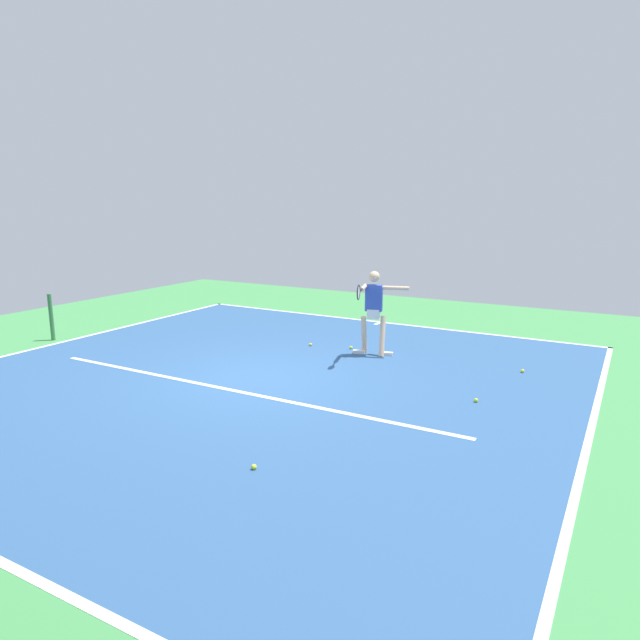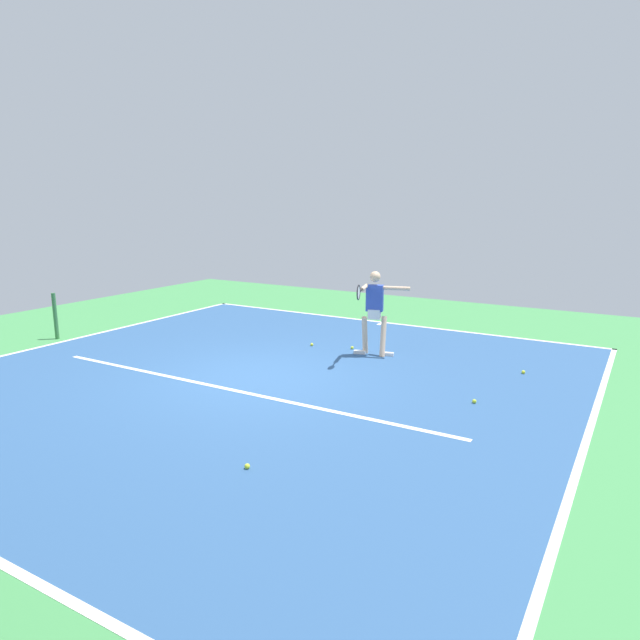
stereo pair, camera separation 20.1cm
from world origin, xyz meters
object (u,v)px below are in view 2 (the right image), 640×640
(tennis_ball_far_corner, at_px, (523,372))
(tennis_ball_near_service_line, at_px, (352,348))
(tennis_player, at_px, (375,308))
(tennis_ball_near_player, at_px, (474,401))
(tennis_ball_centre_court, at_px, (247,466))
(tennis_ball_by_baseline, at_px, (312,344))
(net_post, at_px, (55,316))

(tennis_ball_far_corner, height_order, tennis_ball_near_service_line, same)
(tennis_player, relative_size, tennis_ball_near_service_line, 26.56)
(tennis_ball_near_player, distance_m, tennis_ball_centre_court, 3.98)
(tennis_ball_near_player, relative_size, tennis_ball_centre_court, 1.00)
(tennis_ball_by_baseline, distance_m, tennis_ball_centre_court, 5.86)
(tennis_ball_near_player, relative_size, tennis_ball_by_baseline, 1.00)
(tennis_ball_near_player, bearing_deg, tennis_ball_far_corner, -99.92)
(net_post, distance_m, tennis_player, 7.33)
(net_post, distance_m, tennis_ball_near_service_line, 6.85)
(tennis_ball_far_corner, xyz_separation_m, tennis_ball_near_service_line, (3.54, 0.03, 0.00))
(tennis_ball_near_player, xyz_separation_m, tennis_ball_near_service_line, (3.19, -1.98, 0.00))
(tennis_ball_by_baseline, xyz_separation_m, tennis_ball_centre_court, (-2.36, 5.36, 0.00))
(tennis_ball_by_baseline, bearing_deg, tennis_ball_near_service_line, -166.72)
(tennis_ball_centre_court, relative_size, tennis_ball_near_service_line, 1.00)
(tennis_ball_near_player, xyz_separation_m, tennis_ball_far_corner, (-0.35, -2.00, 0.00))
(net_post, xyz_separation_m, tennis_ball_centre_court, (-7.77, 2.94, -0.50))
(net_post, bearing_deg, tennis_ball_centre_court, 159.29)
(tennis_ball_near_player, bearing_deg, tennis_player, -34.38)
(tennis_ball_by_baseline, height_order, tennis_ball_near_service_line, same)
(tennis_player, distance_m, tennis_ball_near_player, 3.27)
(net_post, bearing_deg, tennis_player, -160.68)
(tennis_ball_near_service_line, bearing_deg, tennis_ball_far_corner, -179.57)
(net_post, xyz_separation_m, tennis_player, (-6.91, -2.42, 0.47))
(tennis_player, height_order, tennis_ball_near_service_line, tennis_player)
(tennis_ball_near_player, height_order, tennis_ball_far_corner, same)
(tennis_ball_far_corner, relative_size, tennis_ball_near_service_line, 1.00)
(tennis_player, relative_size, tennis_ball_far_corner, 26.56)
(tennis_ball_near_player, distance_m, tennis_ball_near_service_line, 3.75)
(tennis_ball_near_player, distance_m, tennis_ball_far_corner, 2.03)
(net_post, height_order, tennis_ball_by_baseline, net_post)
(net_post, xyz_separation_m, tennis_ball_far_corner, (-9.84, -2.66, -0.50))
(net_post, xyz_separation_m, tennis_ball_near_service_line, (-6.30, -2.63, -0.50))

